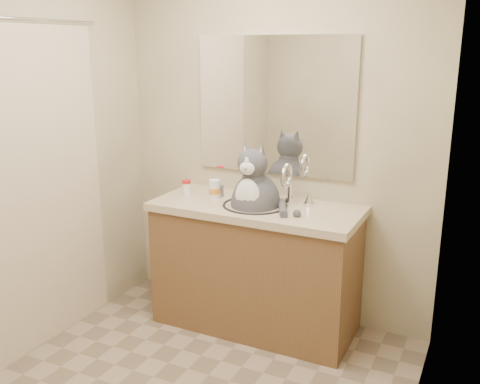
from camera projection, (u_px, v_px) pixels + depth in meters
name	position (u px, v px, depth m)	size (l,w,h in m)	color
room	(172.00, 186.00, 2.49)	(2.22, 2.52, 2.42)	gray
vanity	(256.00, 264.00, 3.52)	(1.34, 0.59, 1.12)	brown
mirror	(274.00, 106.00, 3.49)	(1.10, 0.02, 0.90)	white
shower_curtain	(28.00, 190.00, 3.07)	(0.02, 1.30, 1.93)	beige
cat	(255.00, 200.00, 3.38)	(0.44, 0.36, 0.62)	#4B4B50
pill_bottle_redcap	(187.00, 187.00, 3.65)	(0.07, 0.07, 0.10)	white
pill_bottle_orange	(214.00, 189.00, 3.55)	(0.09, 0.09, 0.12)	white
grey_canister	(220.00, 191.00, 3.59)	(0.06, 0.06, 0.08)	gray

